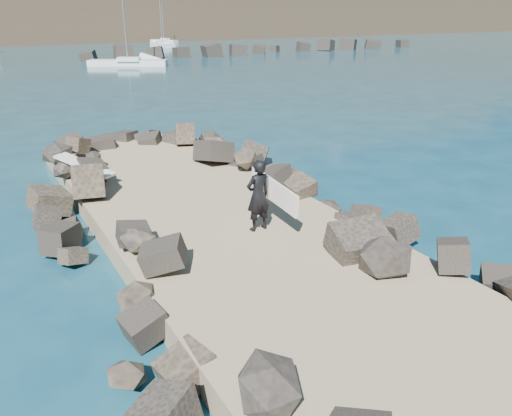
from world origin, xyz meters
The scene contains 10 objects.
ground centered at (0.00, 0.00, 0.00)m, with size 800.00×800.00×0.00m, color #0F384C.
jetty centered at (0.00, -2.00, 0.30)m, with size 6.00×26.00×0.60m, color #8C7759.
riprap_left centered at (-2.90, -1.50, 0.50)m, with size 2.60×22.00×1.00m, color black.
riprap_right centered at (2.90, -1.50, 0.50)m, with size 2.60×22.00×1.00m, color black.
breakwater_secondary centered at (35.00, 55.00, 0.60)m, with size 52.00×4.00×1.20m, color black.
surfboard_resting centered at (-2.45, 5.73, 1.04)m, with size 0.53×2.13×0.07m, color silver.
surfer_with_board centered at (0.51, -0.33, 1.52)m, with size 0.87×2.26×1.82m.
sailboat_d centered at (25.83, 76.00, 0.35)m, with size 2.23×6.88×8.18m.
sailboat_c centered at (11.27, 47.36, 0.35)m, with size 8.54×5.98×10.35m.
sailboat_f centered at (29.60, 85.40, 0.35)m, with size 3.86×5.88×7.28m.
Camera 1 is at (-5.37, -10.30, 5.75)m, focal length 35.00 mm.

